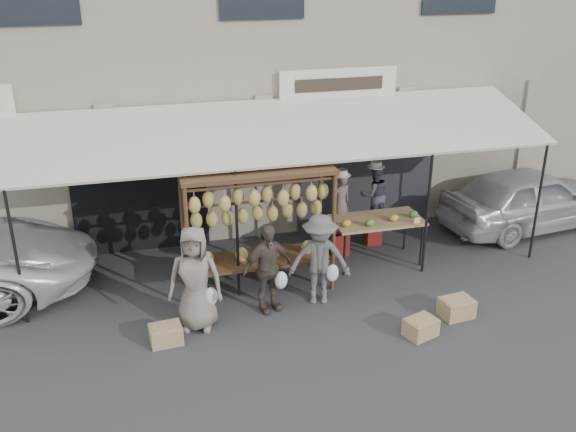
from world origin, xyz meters
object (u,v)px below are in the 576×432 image
customer_left (195,279)px  crate_near_a (421,327)px  crate_near_b (456,308)px  crate_far (166,334)px  produce_table (378,221)px  customer_right (320,260)px  vendor_right (374,195)px  vendor_left (341,203)px  customer_mid (267,268)px  banana_rack (258,207)px  sedan (530,198)px

customer_left → crate_near_a: customer_left is taller
crate_near_a → crate_near_b: bearing=24.7°
crate_near_a → crate_far: size_ratio=0.99×
produce_table → customer_right: 1.89m
vendor_right → customer_left: 4.49m
vendor_right → customer_right: bearing=48.2°
vendor_left → customer_mid: bearing=23.0°
customer_left → vendor_right: bearing=46.3°
crate_near_a → crate_far: 3.97m
banana_rack → sedan: 6.37m
vendor_left → vendor_right: 0.88m
customer_mid → vendor_left: bearing=25.3°
vendor_right → vendor_left: bearing=20.3°
banana_rack → sedan: (6.20, 1.18, -0.90)m
customer_left → crate_far: size_ratio=3.58×
vendor_left → customer_mid: size_ratio=0.79×
vendor_left → crate_near_b: bearing=92.8°
crate_near_b → crate_far: (-4.71, 0.43, -0.01)m
vendor_left → customer_mid: vendor_left is taller
customer_right → crate_near_b: size_ratio=3.09×
customer_mid → crate_near_a: (2.15, -1.37, -0.63)m
banana_rack → customer_mid: (-0.02, -0.74, -0.80)m
banana_rack → crate_far: bearing=-143.3°
vendor_left → customer_right: bearing=41.1°
customer_left → customer_mid: 1.23m
crate_near_b → crate_far: size_ratio=1.07×
sedan → customer_right: bearing=102.4°
vendor_right → crate_far: size_ratio=2.57×
banana_rack → crate_near_b: size_ratio=4.99×
customer_left → customer_right: (2.11, 0.26, -0.06)m
produce_table → crate_near_b: bearing=-75.6°
produce_table → customer_mid: bearing=-154.1°
vendor_left → crate_near_a: bearing=75.9°
customer_left → customer_mid: (1.21, 0.24, -0.10)m
produce_table → crate_near_a: produce_table is taller
banana_rack → customer_left: banana_rack is taller
vendor_right → sedan: size_ratio=0.32×
sedan → vendor_left: bearing=85.6°
produce_table → sedan: bearing=11.1°
crate_near_b → customer_right: bearing=153.6°
sedan → customer_left: bearing=99.0°
sedan → vendor_right: bearing=81.3°
banana_rack → crate_near_b: (2.95, -1.74, -1.42)m
banana_rack → crate_far: 2.62m
crate_near_a → crate_far: crate_far is taller
crate_near_b → sedan: sedan is taller
crate_near_a → sedan: size_ratio=0.12×
customer_left → sedan: size_ratio=0.44×
crate_far → customer_mid: bearing=18.1°
banana_rack → vendor_right: banana_rack is taller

